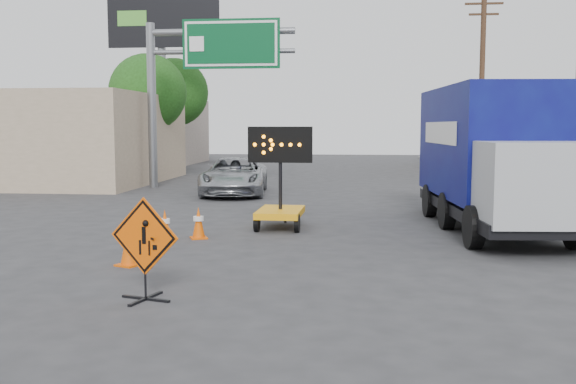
% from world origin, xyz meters
% --- Properties ---
extents(ground, '(100.00, 100.00, 0.00)m').
position_xyz_m(ground, '(0.00, 0.00, 0.00)').
color(ground, '#2D2D30').
rests_on(ground, ground).
extents(curb_right, '(0.40, 60.00, 0.12)m').
position_xyz_m(curb_right, '(7.20, 15.00, 0.06)').
color(curb_right, gray).
rests_on(curb_right, ground).
extents(sidewalk_right, '(4.00, 60.00, 0.15)m').
position_xyz_m(sidewalk_right, '(9.50, 15.00, 0.07)').
color(sidewalk_right, gray).
rests_on(sidewalk_right, ground).
extents(storefront_left_near, '(14.00, 10.00, 4.00)m').
position_xyz_m(storefront_left_near, '(-14.00, 20.00, 2.00)').
color(storefront_left_near, tan).
rests_on(storefront_left_near, ground).
extents(storefront_left_far, '(12.00, 10.00, 4.40)m').
position_xyz_m(storefront_left_far, '(-15.00, 34.00, 2.20)').
color(storefront_left_far, '#A6968B').
rests_on(storefront_left_far, ground).
extents(building_right_far, '(10.00, 14.00, 4.60)m').
position_xyz_m(building_right_far, '(13.00, 30.00, 2.30)').
color(building_right_far, tan).
rests_on(building_right_far, ground).
extents(highway_gantry, '(6.18, 0.38, 6.90)m').
position_xyz_m(highway_gantry, '(-4.43, 17.96, 5.07)').
color(highway_gantry, slate).
rests_on(highway_gantry, ground).
extents(billboard, '(6.10, 0.54, 9.85)m').
position_xyz_m(billboard, '(-8.35, 25.87, 7.35)').
color(billboard, slate).
rests_on(billboard, ground).
extents(utility_pole_far, '(1.80, 0.26, 9.00)m').
position_xyz_m(utility_pole_far, '(8.00, 24.00, 4.68)').
color(utility_pole_far, '#442D1D').
rests_on(utility_pole_far, ground).
extents(tree_left_near, '(3.71, 3.71, 6.03)m').
position_xyz_m(tree_left_near, '(-8.00, 22.00, 4.16)').
color(tree_left_near, '#442D1D').
rests_on(tree_left_near, ground).
extents(tree_left_far, '(4.10, 4.10, 6.66)m').
position_xyz_m(tree_left_far, '(-9.00, 30.00, 4.60)').
color(tree_left_far, '#442D1D').
rests_on(tree_left_far, ground).
extents(construction_sign, '(1.12, 0.80, 1.54)m').
position_xyz_m(construction_sign, '(-1.07, 0.85, 0.82)').
color(construction_sign, black).
rests_on(construction_sign, ground).
extents(arrow_board, '(1.62, 1.82, 2.56)m').
position_xyz_m(arrow_board, '(0.12, 7.76, 0.58)').
color(arrow_board, orange).
rests_on(arrow_board, ground).
extents(pickup_truck, '(2.78, 5.19, 1.38)m').
position_xyz_m(pickup_truck, '(-2.56, 15.58, 0.69)').
color(pickup_truck, '#A5A8AC').
rests_on(pickup_truck, ground).
extents(box_truck, '(2.85, 7.65, 3.56)m').
position_xyz_m(box_truck, '(5.36, 8.11, 1.61)').
color(box_truck, black).
rests_on(box_truck, ground).
extents(cone_a, '(0.52, 0.52, 0.78)m').
position_xyz_m(cone_a, '(-2.15, 3.12, 0.39)').
color(cone_a, '#E75304').
rests_on(cone_a, ground).
extents(cone_b, '(0.41, 0.41, 0.71)m').
position_xyz_m(cone_b, '(-2.25, 5.70, 0.36)').
color(cone_b, '#E75304').
rests_on(cone_b, ground).
extents(cone_c, '(0.49, 0.49, 0.73)m').
position_xyz_m(cone_c, '(-1.57, 6.07, 0.36)').
color(cone_c, '#E75304').
rests_on(cone_c, ground).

